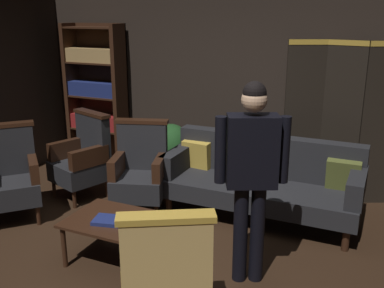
{
  "coord_description": "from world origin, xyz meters",
  "views": [
    {
      "loc": [
        1.72,
        -2.99,
        2.2
      ],
      "look_at": [
        0.0,
        0.8,
        0.95
      ],
      "focal_mm": 41.28,
      "sensor_mm": 36.0,
      "label": 1
    }
  ],
  "objects_px": {
    "bookshelf": "(97,93)",
    "folding_screen": "(341,120)",
    "armchair_wing_left": "(140,171)",
    "potted_plant": "(171,151)",
    "armchair_wing_right": "(83,158)",
    "standing_figure": "(252,166)",
    "armchair_wing_far": "(10,176)",
    "book_navy_cloth": "(108,220)",
    "armchair_gilt_accent": "(167,279)",
    "coffee_table": "(123,226)",
    "velvet_couch": "(262,178)"
  },
  "relations": [
    {
      "from": "folding_screen",
      "to": "armchair_wing_far",
      "type": "relative_size",
      "value": 1.83
    },
    {
      "from": "standing_figure",
      "to": "book_navy_cloth",
      "type": "distance_m",
      "value": 1.37
    },
    {
      "from": "armchair_wing_right",
      "to": "standing_figure",
      "type": "relative_size",
      "value": 0.61
    },
    {
      "from": "coffee_table",
      "to": "armchair_wing_far",
      "type": "bearing_deg",
      "value": 169.68
    },
    {
      "from": "bookshelf",
      "to": "standing_figure",
      "type": "height_order",
      "value": "bookshelf"
    },
    {
      "from": "book_navy_cloth",
      "to": "folding_screen",
      "type": "bearing_deg",
      "value": 55.29
    },
    {
      "from": "velvet_couch",
      "to": "armchair_wing_left",
      "type": "height_order",
      "value": "armchair_wing_left"
    },
    {
      "from": "armchair_gilt_accent",
      "to": "armchair_wing_right",
      "type": "relative_size",
      "value": 1.0
    },
    {
      "from": "armchair_gilt_accent",
      "to": "book_navy_cloth",
      "type": "relative_size",
      "value": 4.13
    },
    {
      "from": "velvet_couch",
      "to": "armchair_gilt_accent",
      "type": "height_order",
      "value": "armchair_gilt_accent"
    },
    {
      "from": "armchair_wing_far",
      "to": "bookshelf",
      "type": "bearing_deg",
      "value": 96.44
    },
    {
      "from": "standing_figure",
      "to": "potted_plant",
      "type": "distance_m",
      "value": 2.29
    },
    {
      "from": "bookshelf",
      "to": "potted_plant",
      "type": "distance_m",
      "value": 1.56
    },
    {
      "from": "potted_plant",
      "to": "folding_screen",
      "type": "bearing_deg",
      "value": 13.77
    },
    {
      "from": "armchair_wing_right",
      "to": "bookshelf",
      "type": "bearing_deg",
      "value": 116.83
    },
    {
      "from": "folding_screen",
      "to": "armchair_gilt_accent",
      "type": "distance_m",
      "value": 3.15
    },
    {
      "from": "folding_screen",
      "to": "potted_plant",
      "type": "bearing_deg",
      "value": -166.23
    },
    {
      "from": "armchair_wing_far",
      "to": "potted_plant",
      "type": "height_order",
      "value": "armchair_wing_far"
    },
    {
      "from": "armchair_wing_right",
      "to": "folding_screen",
      "type": "bearing_deg",
      "value": 22.84
    },
    {
      "from": "armchair_wing_far",
      "to": "book_navy_cloth",
      "type": "bearing_deg",
      "value": -13.51
    },
    {
      "from": "folding_screen",
      "to": "armchair_wing_right",
      "type": "height_order",
      "value": "folding_screen"
    },
    {
      "from": "armchair_gilt_accent",
      "to": "velvet_couch",
      "type": "bearing_deg",
      "value": 88.87
    },
    {
      "from": "standing_figure",
      "to": "armchair_wing_right",
      "type": "bearing_deg",
      "value": 159.47
    },
    {
      "from": "folding_screen",
      "to": "armchair_wing_left",
      "type": "relative_size",
      "value": 1.83
    },
    {
      "from": "standing_figure",
      "to": "potted_plant",
      "type": "height_order",
      "value": "standing_figure"
    },
    {
      "from": "armchair_wing_far",
      "to": "standing_figure",
      "type": "height_order",
      "value": "standing_figure"
    },
    {
      "from": "bookshelf",
      "to": "coffee_table",
      "type": "distance_m",
      "value": 2.96
    },
    {
      "from": "bookshelf",
      "to": "armchair_wing_left",
      "type": "height_order",
      "value": "bookshelf"
    },
    {
      "from": "armchair_wing_left",
      "to": "standing_figure",
      "type": "distance_m",
      "value": 1.8
    },
    {
      "from": "armchair_wing_far",
      "to": "potted_plant",
      "type": "relative_size",
      "value": 1.24
    },
    {
      "from": "armchair_gilt_accent",
      "to": "armchair_wing_left",
      "type": "xyz_separation_m",
      "value": [
        -1.24,
        1.74,
        0.0
      ]
    },
    {
      "from": "folding_screen",
      "to": "armchair_wing_left",
      "type": "bearing_deg",
      "value": -146.74
    },
    {
      "from": "armchair_gilt_accent",
      "to": "bookshelf",
      "type": "bearing_deg",
      "value": 132.27
    },
    {
      "from": "bookshelf",
      "to": "armchair_wing_right",
      "type": "bearing_deg",
      "value": -63.17
    },
    {
      "from": "book_navy_cloth",
      "to": "bookshelf",
      "type": "bearing_deg",
      "value": 127.35
    },
    {
      "from": "armchair_wing_left",
      "to": "standing_figure",
      "type": "height_order",
      "value": "standing_figure"
    },
    {
      "from": "armchair_wing_far",
      "to": "potted_plant",
      "type": "distance_m",
      "value": 1.93
    },
    {
      "from": "bookshelf",
      "to": "standing_figure",
      "type": "relative_size",
      "value": 1.2
    },
    {
      "from": "armchair_wing_right",
      "to": "armchair_wing_far",
      "type": "xyz_separation_m",
      "value": [
        -0.34,
        -0.82,
        0.0
      ]
    },
    {
      "from": "bookshelf",
      "to": "armchair_gilt_accent",
      "type": "height_order",
      "value": "bookshelf"
    },
    {
      "from": "velvet_couch",
      "to": "coffee_table",
      "type": "xyz_separation_m",
      "value": [
        -0.86,
        -1.47,
        -0.08
      ]
    },
    {
      "from": "velvet_couch",
      "to": "potted_plant",
      "type": "xyz_separation_m",
      "value": [
        -1.31,
        0.36,
        0.03
      ]
    },
    {
      "from": "armchair_wing_right",
      "to": "book_navy_cloth",
      "type": "bearing_deg",
      "value": -45.02
    },
    {
      "from": "armchair_gilt_accent",
      "to": "armchair_wing_right",
      "type": "distance_m",
      "value": 2.79
    },
    {
      "from": "armchair_wing_far",
      "to": "armchair_wing_right",
      "type": "bearing_deg",
      "value": 67.82
    },
    {
      "from": "velvet_couch",
      "to": "armchair_wing_right",
      "type": "bearing_deg",
      "value": -170.79
    },
    {
      "from": "bookshelf",
      "to": "armchair_wing_left",
      "type": "distance_m",
      "value": 1.94
    },
    {
      "from": "potted_plant",
      "to": "armchair_wing_right",
      "type": "bearing_deg",
      "value": -140.02
    },
    {
      "from": "bookshelf",
      "to": "folding_screen",
      "type": "bearing_deg",
      "value": 1.79
    },
    {
      "from": "armchair_wing_left",
      "to": "armchair_wing_far",
      "type": "xyz_separation_m",
      "value": [
        -1.2,
        -0.72,
        0.0
      ]
    }
  ]
}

